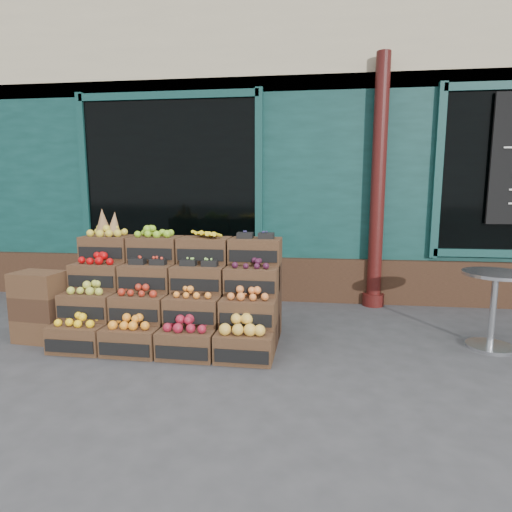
# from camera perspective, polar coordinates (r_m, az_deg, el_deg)

# --- Properties ---
(ground) EXTENTS (60.00, 60.00, 0.00)m
(ground) POSITION_cam_1_polar(r_m,az_deg,el_deg) (3.98, 1.59, -13.85)
(ground) COLOR #363638
(ground) RESTS_ON ground
(shop_facade) EXTENTS (12.00, 6.24, 4.80)m
(shop_facade) POSITION_cam_1_polar(r_m,az_deg,el_deg) (8.81, 5.22, 14.51)
(shop_facade) COLOR #103733
(shop_facade) RESTS_ON ground
(crate_display) EXTENTS (2.15, 1.07, 1.34)m
(crate_display) POSITION_cam_1_polar(r_m,az_deg,el_deg) (4.48, -10.93, -5.82)
(crate_display) COLOR #442C1B
(crate_display) RESTS_ON ground
(spare_crates) EXTENTS (0.50, 0.37, 0.71)m
(spare_crates) POSITION_cam_1_polar(r_m,az_deg,el_deg) (4.89, -26.86, -6.03)
(spare_crates) COLOR #442C1B
(spare_crates) RESTS_ON ground
(bistro_table) EXTENTS (0.60, 0.60, 0.76)m
(bistro_table) POSITION_cam_1_polar(r_m,az_deg,el_deg) (4.73, 29.11, -5.28)
(bistro_table) COLOR silver
(bistro_table) RESTS_ON ground
(shopkeeper) EXTENTS (0.74, 0.53, 1.90)m
(shopkeeper) POSITION_cam_1_polar(r_m,az_deg,el_deg) (6.69, -6.45, 3.85)
(shopkeeper) COLOR #134520
(shopkeeper) RESTS_ON ground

